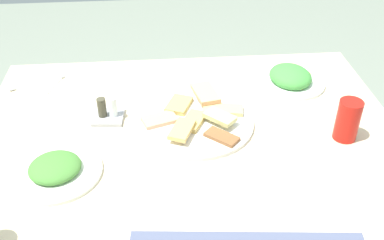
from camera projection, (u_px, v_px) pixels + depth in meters
dining_table at (190, 149)px, 1.37m from camera, size 1.24×0.92×0.70m
pide_platter at (196, 120)px, 1.36m from camera, size 0.35×0.36×0.04m
salad_plate_greens at (290, 78)px, 1.55m from camera, size 0.24×0.24×0.06m
salad_plate_rice at (55, 169)px, 1.18m from camera, size 0.24×0.24×0.04m
soda_can at (348, 120)px, 1.28m from camera, size 0.08×0.08×0.12m
paper_napkin at (38, 81)px, 1.57m from camera, size 0.18×0.18×0.00m
fork at (39, 77)px, 1.58m from camera, size 0.16×0.07×0.00m
spoon at (37, 83)px, 1.55m from camera, size 0.17×0.09×0.00m
condiment_caddy at (108, 113)px, 1.37m from camera, size 0.10×0.10×0.07m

